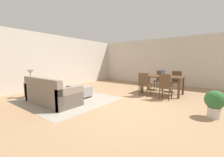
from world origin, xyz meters
The scene contains 15 objects.
ground_plane centered at (0.00, 0.00, 0.00)m, with size 10.80×10.80×0.00m, color #9E7A56.
wall_back centered at (0.00, 5.00, 1.35)m, with size 9.00×0.12×2.70m, color beige.
wall_left centered at (-4.50, 0.50, 1.35)m, with size 0.12×11.00×2.70m, color beige.
area_rug centered at (-1.94, -0.55, 0.00)m, with size 3.00×2.80×0.01m, color gray.
couch centered at (-1.95, -1.15, 0.29)m, with size 1.97×0.88×0.86m.
ottoman_table centered at (-1.93, -0.01, 0.24)m, with size 0.99×0.48×0.42m.
side_table centered at (-3.23, -1.20, 0.43)m, with size 0.40×0.40×0.54m.
table_lamp centered at (-3.23, -1.20, 0.95)m, with size 0.26×0.26×0.53m.
dining_table centered at (0.49, 2.36, 0.67)m, with size 1.59×0.92×0.76m.
dining_chair_near_left centered at (0.06, 1.54, 0.52)m, with size 0.41×0.41×0.92m.
dining_chair_near_right centered at (0.87, 1.52, 0.52)m, with size 0.40×0.40×0.92m.
dining_chair_far_left centered at (0.13, 3.20, 0.52)m, with size 0.42×0.42×0.92m.
dining_chair_far_right centered at (0.85, 3.20, 0.52)m, with size 0.43×0.43×0.92m.
vase_centerpiece centered at (0.51, 2.37, 0.89)m, with size 0.12×0.12×0.26m, color slate.
potted_plant centered at (2.31, 0.54, 0.39)m, with size 0.45×0.45×0.67m.
Camera 1 is at (2.31, -3.56, 1.35)m, focal length 22.68 mm.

